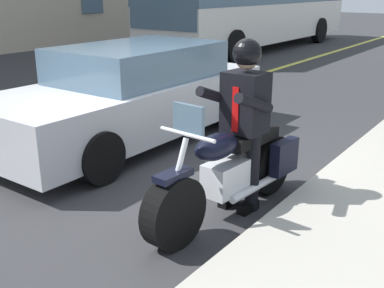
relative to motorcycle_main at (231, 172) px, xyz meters
The scene contains 5 objects.
ground_plane 1.73m from the motorcycle_main, 111.34° to the right, with size 80.00×80.00×0.00m, color #333335.
lane_center_stripe 3.64m from the motorcycle_main, 99.71° to the right, with size 60.00×0.16×0.01m, color #E5DB4C.
motorcycle_main is the anchor object (origin of this frame).
rider_main 0.61m from the motorcycle_main, behind, with size 0.65×0.58×1.74m.
car_silver 2.80m from the motorcycle_main, 116.99° to the right, with size 4.60×1.92×1.40m.
Camera 1 is at (4.31, 3.76, 2.19)m, focal length 43.58 mm.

